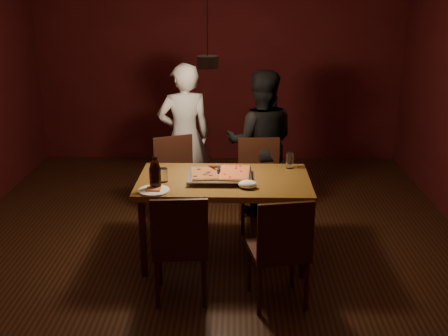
{
  "coord_description": "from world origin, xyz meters",
  "views": [
    {
      "loc": [
        0.24,
        -4.73,
        2.35
      ],
      "look_at": [
        0.14,
        -0.1,
        0.85
      ],
      "focal_mm": 45.0,
      "sensor_mm": 36.0,
      "label": 1
    }
  ],
  "objects_px": {
    "diner_dark": "(261,143)",
    "pendant_lamp": "(208,61)",
    "chair_near_left": "(180,239)",
    "diner_white": "(184,137)",
    "chair_far_left": "(177,172)",
    "beer_bottle_b": "(157,173)",
    "chair_near_right": "(281,243)",
    "beer_bottle_a": "(154,173)",
    "plate_slice": "(154,190)",
    "dining_table": "(224,187)",
    "pizza_tray": "(220,177)",
    "chair_far_right": "(259,175)"
  },
  "relations": [
    {
      "from": "dining_table",
      "to": "chair_far_left",
      "type": "height_order",
      "value": "chair_far_left"
    },
    {
      "from": "plate_slice",
      "to": "beer_bottle_a",
      "type": "bearing_deg",
      "value": 93.34
    },
    {
      "from": "beer_bottle_a",
      "to": "beer_bottle_b",
      "type": "height_order",
      "value": "beer_bottle_a"
    },
    {
      "from": "dining_table",
      "to": "diner_dark",
      "type": "height_order",
      "value": "diner_dark"
    },
    {
      "from": "pizza_tray",
      "to": "chair_far_left",
      "type": "bearing_deg",
      "value": 115.65
    },
    {
      "from": "diner_dark",
      "to": "beer_bottle_b",
      "type": "bearing_deg",
      "value": 58.83
    },
    {
      "from": "chair_near_left",
      "to": "chair_near_right",
      "type": "relative_size",
      "value": 0.98
    },
    {
      "from": "diner_dark",
      "to": "pendant_lamp",
      "type": "distance_m",
      "value": 1.5
    },
    {
      "from": "chair_near_left",
      "to": "diner_white",
      "type": "bearing_deg",
      "value": 89.36
    },
    {
      "from": "dining_table",
      "to": "plate_slice",
      "type": "height_order",
      "value": "plate_slice"
    },
    {
      "from": "pizza_tray",
      "to": "diner_white",
      "type": "bearing_deg",
      "value": 104.25
    },
    {
      "from": "pizza_tray",
      "to": "plate_slice",
      "type": "relative_size",
      "value": 2.1
    },
    {
      "from": "chair_near_left",
      "to": "diner_white",
      "type": "height_order",
      "value": "diner_white"
    },
    {
      "from": "pizza_tray",
      "to": "beer_bottle_a",
      "type": "distance_m",
      "value": 0.61
    },
    {
      "from": "diner_white",
      "to": "diner_dark",
      "type": "bearing_deg",
      "value": 151.56
    },
    {
      "from": "dining_table",
      "to": "diner_white",
      "type": "distance_m",
      "value": 1.35
    },
    {
      "from": "diner_white",
      "to": "diner_dark",
      "type": "xyz_separation_m",
      "value": [
        0.82,
        -0.16,
        -0.02
      ]
    },
    {
      "from": "diner_white",
      "to": "beer_bottle_b",
      "type": "bearing_deg",
      "value": 68.93
    },
    {
      "from": "dining_table",
      "to": "chair_near_left",
      "type": "xyz_separation_m",
      "value": [
        -0.31,
        -0.77,
        -0.14
      ]
    },
    {
      "from": "chair_far_left",
      "to": "chair_near_left",
      "type": "xyz_separation_m",
      "value": [
        0.19,
        -1.58,
        0.0
      ]
    },
    {
      "from": "chair_near_left",
      "to": "beer_bottle_b",
      "type": "xyz_separation_m",
      "value": [
        -0.23,
        0.5,
        0.35
      ]
    },
    {
      "from": "dining_table",
      "to": "plate_slice",
      "type": "distance_m",
      "value": 0.66
    },
    {
      "from": "plate_slice",
      "to": "beer_bottle_b",
      "type": "bearing_deg",
      "value": 70.23
    },
    {
      "from": "diner_white",
      "to": "beer_bottle_a",
      "type": "bearing_deg",
      "value": 68.09
    },
    {
      "from": "chair_near_right",
      "to": "plate_slice",
      "type": "relative_size",
      "value": 1.89
    },
    {
      "from": "chair_near_left",
      "to": "plate_slice",
      "type": "height_order",
      "value": "chair_near_left"
    },
    {
      "from": "chair_near_left",
      "to": "pendant_lamp",
      "type": "height_order",
      "value": "pendant_lamp"
    },
    {
      "from": "pizza_tray",
      "to": "beer_bottle_b",
      "type": "distance_m",
      "value": 0.59
    },
    {
      "from": "diner_white",
      "to": "pendant_lamp",
      "type": "relative_size",
      "value": 1.45
    },
    {
      "from": "chair_far_right",
      "to": "pendant_lamp",
      "type": "relative_size",
      "value": 0.44
    },
    {
      "from": "chair_far_left",
      "to": "chair_near_right",
      "type": "relative_size",
      "value": 1.13
    },
    {
      "from": "chair_near_left",
      "to": "pendant_lamp",
      "type": "relative_size",
      "value": 0.44
    },
    {
      "from": "dining_table",
      "to": "beer_bottle_b",
      "type": "relative_size",
      "value": 5.45
    },
    {
      "from": "pizza_tray",
      "to": "diner_dark",
      "type": "relative_size",
      "value": 0.36
    },
    {
      "from": "chair_far_right",
      "to": "beer_bottle_b",
      "type": "height_order",
      "value": "beer_bottle_b"
    },
    {
      "from": "pendant_lamp",
      "to": "chair_far_right",
      "type": "bearing_deg",
      "value": 53.76
    },
    {
      "from": "chair_far_left",
      "to": "diner_white",
      "type": "xyz_separation_m",
      "value": [
        0.05,
        0.45,
        0.26
      ]
    },
    {
      "from": "chair_far_right",
      "to": "chair_near_left",
      "type": "xyz_separation_m",
      "value": [
        -0.66,
        -1.53,
        0.0
      ]
    },
    {
      "from": "chair_near_left",
      "to": "diner_dark",
      "type": "bearing_deg",
      "value": 65.47
    },
    {
      "from": "beer_bottle_a",
      "to": "plate_slice",
      "type": "height_order",
      "value": "beer_bottle_a"
    },
    {
      "from": "chair_far_right",
      "to": "pizza_tray",
      "type": "height_order",
      "value": "chair_far_right"
    },
    {
      "from": "chair_far_left",
      "to": "beer_bottle_b",
      "type": "distance_m",
      "value": 1.14
    },
    {
      "from": "plate_slice",
      "to": "pizza_tray",
      "type": "bearing_deg",
      "value": 31.14
    },
    {
      "from": "dining_table",
      "to": "chair_near_right",
      "type": "height_order",
      "value": "chair_near_right"
    },
    {
      "from": "chair_near_left",
      "to": "pendant_lamp",
      "type": "distance_m",
      "value": 1.51
    },
    {
      "from": "chair_near_left",
      "to": "diner_dark",
      "type": "height_order",
      "value": "diner_dark"
    },
    {
      "from": "chair_far_left",
      "to": "plate_slice",
      "type": "xyz_separation_m",
      "value": [
        -0.06,
        -1.14,
        0.22
      ]
    },
    {
      "from": "chair_near_left",
      "to": "plate_slice",
      "type": "relative_size",
      "value": 1.85
    },
    {
      "from": "diner_white",
      "to": "chair_near_left",
      "type": "bearing_deg",
      "value": 76.32
    },
    {
      "from": "pizza_tray",
      "to": "diner_white",
      "type": "height_order",
      "value": "diner_white"
    }
  ]
}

